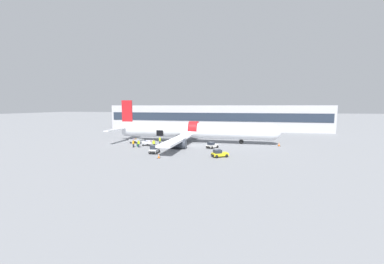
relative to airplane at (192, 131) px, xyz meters
The scene contains 16 objects.
ground_plane 5.95m from the airplane, 74.51° to the right, with size 500.00×500.00×0.00m, color gray.
terminal_strip 31.11m from the airplane, 87.41° to the left, with size 78.51×8.95×8.95m.
airplane is the anchor object (origin of this frame).
baggage_tug_lead 6.17m from the airplane, 120.00° to the right, with size 3.22×3.15×1.56m.
baggage_tug_mid 9.51m from the airplane, 50.08° to the right, with size 2.54×2.92×1.31m.
baggage_tug_rear 15.55m from the airplane, 104.23° to the right, with size 1.90×2.51×1.58m.
baggage_tug_spare 17.60m from the airplane, 61.38° to the right, with size 3.11×2.65×1.31m.
baggage_cart_loading 11.13m from the airplane, 138.18° to the right, with size 3.55×2.38×1.12m.
baggage_cart_queued 13.38m from the airplane, 159.14° to the right, with size 4.12×2.41×1.24m.
ground_crew_loader_a 8.52m from the airplane, 137.91° to the right, with size 0.59×0.59×1.85m.
ground_crew_loader_b 14.60m from the airplane, 136.59° to the right, with size 0.48×0.57×1.64m.
ground_crew_driver 13.70m from the airplane, 133.57° to the right, with size 0.56×0.45×1.61m.
ground_crew_supervisor 11.23m from the airplane, 124.04° to the right, with size 0.59×0.43×1.69m.
suitcase_on_tarmac_upright 13.62m from the airplane, 138.62° to the right, with size 0.46×0.39×0.75m.
safety_cone_nose 20.16m from the airplane, ahead, with size 0.62×0.62×0.80m.
safety_cone_engine_left 18.71m from the airplane, 94.73° to the right, with size 0.53×0.53×0.75m.
Camera 1 is at (11.22, -50.24, 8.81)m, focal length 22.00 mm.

